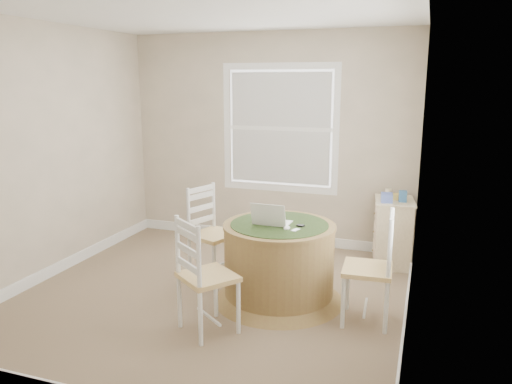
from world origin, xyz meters
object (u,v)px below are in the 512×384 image
(corner_chest, at_px, (393,232))
(laptop, at_px, (272,221))
(chair_right, at_px, (367,269))
(round_table, at_px, (279,259))
(chair_left, at_px, (214,235))
(chair_near, at_px, (208,276))

(corner_chest, bearing_deg, laptop, -134.04)
(chair_right, xyz_separation_m, laptop, (-0.89, 0.15, 0.29))
(round_table, relative_size, chair_right, 1.28)
(chair_left, xyz_separation_m, laptop, (0.72, -0.31, 0.29))
(chair_near, relative_size, chair_right, 1.00)
(laptop, xyz_separation_m, corner_chest, (1.00, 1.34, -0.40))
(corner_chest, bearing_deg, round_table, -132.63)
(round_table, height_order, chair_right, chair_right)
(round_table, distance_m, laptop, 0.37)
(chair_near, distance_m, laptop, 0.85)
(round_table, relative_size, laptop, 3.70)
(chair_left, xyz_separation_m, corner_chest, (1.71, 1.03, -0.10))
(round_table, height_order, laptop, laptop)
(chair_near, height_order, laptop, laptop)
(chair_near, bearing_deg, chair_left, -31.98)
(chair_left, xyz_separation_m, chair_right, (1.61, -0.45, 0.00))
(chair_left, distance_m, chair_near, 1.12)
(laptop, bearing_deg, chair_right, 172.15)
(chair_left, bearing_deg, corner_chest, -38.90)
(chair_right, relative_size, corner_chest, 1.28)
(chair_right, bearing_deg, laptop, -102.48)
(chair_near, bearing_deg, corner_chest, -85.55)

